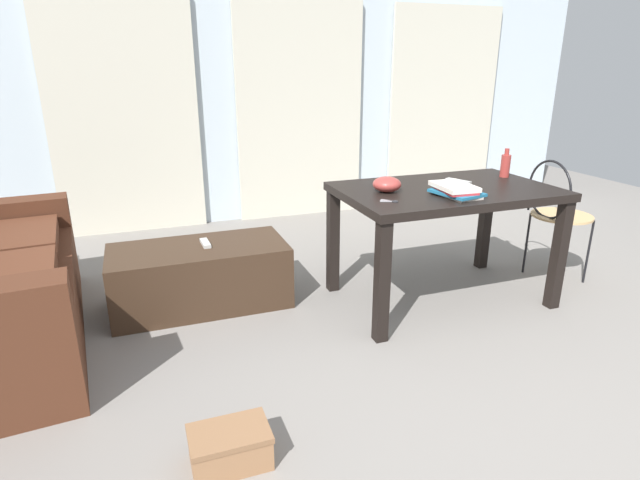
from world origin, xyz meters
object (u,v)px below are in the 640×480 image
at_px(book_stack, 456,190).
at_px(tv_remote_on_table, 458,181).
at_px(scissors, 391,201).
at_px(tv_remote_primary, 205,243).
at_px(coffee_table, 200,276).
at_px(bowl, 387,184).
at_px(bottle_near, 505,165).
at_px(craft_table, 445,203).
at_px(wire_chair, 555,206).
at_px(shoebox, 230,447).

relative_size(book_stack, tv_remote_on_table, 1.83).
bearing_deg(scissors, tv_remote_primary, 145.90).
xyz_separation_m(coffee_table, bowl, (1.08, -0.41, 0.59)).
relative_size(bottle_near, scissors, 1.95).
xyz_separation_m(bottle_near, bowl, (-0.94, -0.11, -0.03)).
xyz_separation_m(bowl, book_stack, (0.32, -0.23, -0.01)).
bearing_deg(craft_table, tv_remote_primary, 162.25).
xyz_separation_m(bottle_near, tv_remote_primary, (-1.97, 0.32, -0.42)).
distance_m(wire_chair, bowl, 1.32).
relative_size(bowl, scissors, 1.73).
bearing_deg(bowl, wire_chair, -0.88).
bearing_deg(coffee_table, bottle_near, -8.39).
xyz_separation_m(craft_table, tv_remote_primary, (-1.43, 0.46, -0.24)).
xyz_separation_m(coffee_table, tv_remote_primary, (0.05, 0.02, 0.21)).
relative_size(wire_chair, bottle_near, 4.53).
height_order(bowl, tv_remote_primary, bowl).
bearing_deg(craft_table, tv_remote_on_table, 30.59).
xyz_separation_m(scissors, tv_remote_primary, (-0.95, 0.64, -0.34)).
bearing_deg(craft_table, shoebox, -147.25).
distance_m(bottle_near, scissors, 1.08).
bearing_deg(coffee_table, bowl, -20.59).
bearing_deg(tv_remote_on_table, shoebox, -169.80).
relative_size(scissors, tv_remote_primary, 0.62).
relative_size(craft_table, wire_chair, 1.52).
xyz_separation_m(wire_chair, scissors, (-1.38, -0.20, 0.21)).
bearing_deg(wire_chair, tv_remote_primary, 169.16).
relative_size(tv_remote_primary, shoebox, 0.51).
bearing_deg(bottle_near, scissors, -162.30).
height_order(wire_chair, tv_remote_on_table, wire_chair).
bearing_deg(bowl, tv_remote_on_table, 5.43).
relative_size(coffee_table, tv_remote_on_table, 6.40).
height_order(craft_table, tv_remote_primary, craft_table).
distance_m(book_stack, shoebox, 1.84).
distance_m(bowl, tv_remote_primary, 1.18).
bearing_deg(tv_remote_on_table, wire_chair, -27.69).
distance_m(coffee_table, craft_table, 1.61).
distance_m(craft_table, bottle_near, 0.59).
distance_m(scissors, tv_remote_primary, 1.20).
height_order(craft_table, bowl, bowl).
bearing_deg(shoebox, tv_remote_primary, 84.63).
bearing_deg(coffee_table, tv_remote_primary, 20.99).
xyz_separation_m(bowl, tv_remote_primary, (-1.03, 0.43, -0.39)).
bearing_deg(scissors, bowl, 69.35).
relative_size(craft_table, scissors, 13.42).
bearing_deg(coffee_table, book_stack, -24.42).
distance_m(tv_remote_primary, shoebox, 1.51).
xyz_separation_m(wire_chair, book_stack, (-0.98, -0.21, 0.24)).
height_order(bottle_near, shoebox, bottle_near).
bearing_deg(tv_remote_primary, bottle_near, -11.51).
bearing_deg(craft_table, coffee_table, 163.49).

